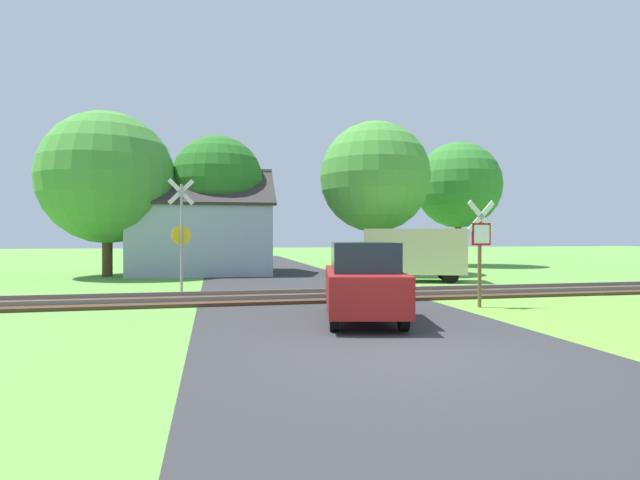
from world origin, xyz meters
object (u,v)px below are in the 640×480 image
(tree_right, at_px, (375,177))
(tree_left, at_px, (107,178))
(house, at_px, (204,236))
(mail_truck, at_px, (409,252))
(stop_sign_near, at_px, (480,244))
(tree_center, at_px, (217,182))
(tree_far, at_px, (458,185))
(crossing_sign_far, at_px, (181,230))
(parked_car, at_px, (363,281))

(tree_right, distance_m, tree_left, 13.24)
(house, distance_m, mail_truck, 11.15)
(stop_sign_near, xyz_separation_m, tree_center, (-6.80, 14.38, 3.07))
(tree_right, xyz_separation_m, tree_far, (7.49, 5.32, 0.28))
(tree_far, bearing_deg, tree_center, -167.43)
(tree_right, bearing_deg, house, 165.31)
(crossing_sign_far, distance_m, tree_center, 9.83)
(house, relative_size, tree_center, 1.03)
(stop_sign_near, xyz_separation_m, tree_left, (-12.01, 13.38, 3.03))
(tree_left, bearing_deg, tree_right, -3.77)
(stop_sign_near, bearing_deg, house, -70.87)
(tree_center, bearing_deg, crossing_sign_far, -97.68)
(tree_right, distance_m, mail_truck, 6.02)
(mail_truck, bearing_deg, tree_right, 17.35)
(house, xyz_separation_m, parked_car, (3.81, -16.07, -1.04))
(crossing_sign_far, relative_size, tree_center, 0.54)
(tree_right, bearing_deg, tree_left, 176.23)
(house, relative_size, tree_left, 0.94)
(crossing_sign_far, xyz_separation_m, house, (0.57, 9.79, -0.21))
(house, distance_m, tree_center, 2.96)
(stop_sign_near, height_order, tree_left, tree_left)
(crossing_sign_far, bearing_deg, tree_far, 22.72)
(tree_far, bearing_deg, parked_car, -122.92)
(tree_right, bearing_deg, tree_center, 166.84)
(tree_left, distance_m, parked_car, 17.29)
(tree_center, relative_size, mail_truck, 1.37)
(house, relative_size, parked_car, 1.74)
(stop_sign_near, xyz_separation_m, tree_right, (1.20, 12.51, 3.30))
(tree_far, xyz_separation_m, parked_car, (-12.38, -19.12, -4.39))
(tree_center, bearing_deg, house, 149.57)
(house, xyz_separation_m, tree_center, (0.70, -0.41, 2.84))
(tree_left, height_order, mail_truck, tree_left)
(house, relative_size, tree_right, 0.94)
(tree_left, height_order, parked_car, tree_left)
(stop_sign_near, bearing_deg, tree_far, -123.74)
(crossing_sign_far, xyz_separation_m, tree_center, (1.27, 9.38, 2.63))
(house, xyz_separation_m, mail_truck, (8.67, -6.97, -0.69))
(tree_left, height_order, tree_far, tree_far)
(crossing_sign_far, distance_m, parked_car, 7.76)
(stop_sign_near, distance_m, tree_right, 12.99)
(tree_center, xyz_separation_m, mail_truck, (7.97, -6.56, -3.54))
(tree_right, bearing_deg, parked_car, -109.52)
(tree_far, relative_size, parked_car, 1.90)
(crossing_sign_far, height_order, house, house)
(tree_right, relative_size, parked_car, 1.85)
(house, bearing_deg, crossing_sign_far, -90.97)
(tree_left, relative_size, mail_truck, 1.51)
(stop_sign_near, bearing_deg, crossing_sign_far, -39.52)
(tree_right, bearing_deg, tree_far, 35.42)
(tree_center, relative_size, tree_far, 0.89)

